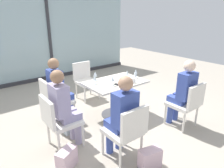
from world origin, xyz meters
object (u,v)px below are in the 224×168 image
Objects in this scene: wine_glass_0 at (95,74)px; cell_phone_on_table at (117,85)px; person_side_end at (64,105)px; wine_glass_3 at (136,72)px; handbag_2 at (150,158)px; coffee_cup at (134,81)px; wine_glass_4 at (127,73)px; handbag_0 at (67,159)px; chair_side_end at (58,119)px; chair_far_left at (54,99)px; person_far_left at (59,87)px; wine_glass_2 at (135,74)px; chair_front_left at (127,130)px; person_front_left at (122,114)px; dining_table_main at (115,91)px; person_front_right at (183,90)px; wine_glass_1 at (95,78)px; chair_near_window at (85,78)px; wine_glass_5 at (113,79)px; handbag_1 at (72,125)px; chair_front_right at (187,102)px.

cell_phone_on_table is (0.18, -0.47, -0.13)m from wine_glass_0.
person_side_end is at bearing -148.42° from wine_glass_0.
wine_glass_3 is 0.62× the size of handbag_2.
person_side_end reaches higher than coffee_cup.
cell_phone_on_table is 0.48× the size of handbag_2.
handbag_0 is at bearing -156.65° from wine_glass_4.
handbag_2 is at bearing -56.42° from chair_side_end.
person_far_left reaches higher than chair_far_left.
chair_far_left is 1.62m from wine_glass_2.
coffee_cup is (1.21, -0.73, 0.08)m from person_far_left.
chair_front_left is 4.70× the size of wine_glass_0.
person_front_left reaches higher than wine_glass_2.
dining_table_main is 1.29m from person_front_right.
handbag_0 is at bearing -140.03° from wine_glass_1.
chair_near_window is at bearing 78.91° from cell_phone_on_table.
person_front_left and person_front_right have the same top height.
wine_glass_0 is at bearing 132.48° from dining_table_main.
person_side_end reaches higher than wine_glass_5.
wine_glass_5 reaches higher than cell_phone_on_table.
person_front_right is (1.45, 0.11, 0.20)m from chair_front_left.
wine_glass_4 is 0.62× the size of handbag_1.
coffee_cup is 0.30× the size of handbag_0.
chair_side_end is at bearing 49.28° from handbag_0.
person_front_right is 6.81× the size of wine_glass_1.
wine_glass_4 is (0.29, -1.19, 0.37)m from chair_near_window.
person_far_left is at bearing 138.45° from person_front_right.
wine_glass_3 reaches higher than handbag_0.
person_front_left is 6.81× the size of wine_glass_4.
chair_front_right reaches higher than coffee_cup.
wine_glass_1 is at bearing -30.97° from person_far_left.
wine_glass_0 is at bearing 31.58° from person_side_end.
wine_glass_0 is (0.46, 1.35, 0.16)m from person_front_left.
chair_near_window is at bearing 82.12° from wine_glass_5.
wine_glass_3 is 0.62× the size of handbag_0.
wine_glass_0 is 0.64m from wine_glass_4.
person_side_end is 1.56m from wine_glass_4.
wine_glass_0 is 1.00× the size of wine_glass_5.
wine_glass_4 is (-0.06, 0.17, 0.00)m from wine_glass_2.
person_front_left is (0.36, -1.51, 0.20)m from chair_far_left.
coffee_cup is at bearing -146.20° from wine_glass_2.
wine_glass_1 is at bearing 167.02° from wine_glass_3.
chair_side_end is 0.69× the size of person_front_left.
wine_glass_5 is at bearing -164.60° from wine_glass_4.
wine_glass_1 is 0.62× the size of handbag_1.
chair_far_left and chair_front_right have the same top height.
person_front_left is at bearing -74.91° from handbag_1.
person_front_right is 6.81× the size of wine_glass_4.
dining_table_main is at bearing 150.61° from wine_glass_2.
person_front_right reaches higher than cell_phone_on_table.
wine_glass_1 reaches higher than handbag_1.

